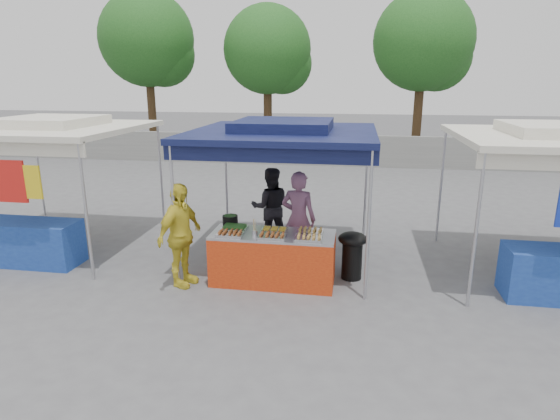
% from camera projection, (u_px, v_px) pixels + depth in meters
% --- Properties ---
extents(ground_plane, '(80.00, 80.00, 0.00)m').
position_uv_depth(ground_plane, '(274.00, 279.00, 7.88)').
color(ground_plane, '#555557').
extents(back_wall, '(40.00, 0.25, 1.20)m').
position_uv_depth(back_wall, '(323.00, 150.00, 18.18)').
color(back_wall, slate).
rests_on(back_wall, ground_plane).
extents(main_canopy, '(3.20, 3.20, 2.57)m').
position_uv_depth(main_canopy, '(283.00, 132.00, 8.17)').
color(main_canopy, '#B1B1B8').
rests_on(main_canopy, ground_plane).
extents(neighbor_stall_left, '(3.20, 3.20, 2.57)m').
position_uv_depth(neighbor_stall_left, '(42.00, 171.00, 8.70)').
color(neighbor_stall_left, '#B1B1B8').
rests_on(neighbor_stall_left, ground_plane).
extents(tree_0, '(4.06, 4.06, 6.97)m').
position_uv_depth(tree_0, '(151.00, 43.00, 20.29)').
color(tree_0, '#3D2A17').
rests_on(tree_0, ground_plane).
extents(tree_1, '(3.69, 3.66, 6.29)m').
position_uv_depth(tree_1, '(271.00, 54.00, 19.61)').
color(tree_1, '#3D2A17').
rests_on(tree_1, ground_plane).
extents(tree_2, '(3.86, 3.86, 6.64)m').
position_uv_depth(tree_2, '(427.00, 45.00, 18.23)').
color(tree_2, '#3D2A17').
rests_on(tree_2, ground_plane).
extents(vendor_table, '(2.00, 0.80, 0.85)m').
position_uv_depth(vendor_table, '(273.00, 258.00, 7.67)').
color(vendor_table, '#B73110').
rests_on(vendor_table, ground_plane).
extents(food_tray_fl, '(0.42, 0.30, 0.07)m').
position_uv_depth(food_tray_fl, '(230.00, 234.00, 7.43)').
color(food_tray_fl, '#BDBDC1').
rests_on(food_tray_fl, vendor_table).
extents(food_tray_fm, '(0.42, 0.30, 0.07)m').
position_uv_depth(food_tray_fm, '(272.00, 236.00, 7.32)').
color(food_tray_fm, '#BDBDC1').
rests_on(food_tray_fm, vendor_table).
extents(food_tray_fr, '(0.42, 0.30, 0.07)m').
position_uv_depth(food_tray_fr, '(309.00, 238.00, 7.23)').
color(food_tray_fr, '#BDBDC1').
rests_on(food_tray_fr, vendor_table).
extents(food_tray_bl, '(0.42, 0.30, 0.07)m').
position_uv_depth(food_tray_bl, '(235.00, 228.00, 7.74)').
color(food_tray_bl, '#BDBDC1').
rests_on(food_tray_bl, vendor_table).
extents(food_tray_bm, '(0.42, 0.30, 0.07)m').
position_uv_depth(food_tray_bm, '(275.00, 230.00, 7.63)').
color(food_tray_bm, '#BDBDC1').
rests_on(food_tray_bm, vendor_table).
extents(food_tray_br, '(0.42, 0.30, 0.07)m').
position_uv_depth(food_tray_br, '(310.00, 232.00, 7.54)').
color(food_tray_br, '#BDBDC1').
rests_on(food_tray_br, vendor_table).
extents(cooking_pot, '(0.26, 0.26, 0.15)m').
position_uv_depth(cooking_pot, '(230.00, 220.00, 8.02)').
color(cooking_pot, black).
rests_on(cooking_pot, vendor_table).
extents(skewer_cup, '(0.09, 0.09, 0.11)m').
position_uv_depth(skewer_cup, '(255.00, 234.00, 7.37)').
color(skewer_cup, '#B1B1B8').
rests_on(skewer_cup, vendor_table).
extents(wok_burner, '(0.49, 0.49, 0.82)m').
position_uv_depth(wok_burner, '(352.00, 251.00, 7.81)').
color(wok_burner, black).
rests_on(wok_burner, ground_plane).
extents(crate_left, '(0.48, 0.34, 0.29)m').
position_uv_depth(crate_left, '(250.00, 258.00, 8.41)').
color(crate_left, '#122B99').
rests_on(crate_left, ground_plane).
extents(crate_right, '(0.46, 0.32, 0.27)m').
position_uv_depth(crate_right, '(295.00, 261.00, 8.29)').
color(crate_right, '#122B99').
rests_on(crate_right, ground_plane).
extents(crate_stacked, '(0.43, 0.30, 0.26)m').
position_uv_depth(crate_stacked, '(295.00, 247.00, 8.22)').
color(crate_stacked, '#122B99').
rests_on(crate_stacked, crate_right).
extents(vendor_woman, '(0.70, 0.54, 1.73)m').
position_uv_depth(vendor_woman, '(298.00, 219.00, 8.29)').
color(vendor_woman, '#815274').
rests_on(vendor_woman, ground_plane).
extents(helper_man, '(0.89, 0.77, 1.60)m').
position_uv_depth(helper_man, '(270.00, 207.00, 9.31)').
color(helper_man, black).
rests_on(helper_man, ground_plane).
extents(customer_person, '(0.70, 1.08, 1.70)m').
position_uv_depth(customer_person, '(180.00, 235.00, 7.46)').
color(customer_person, gold).
rests_on(customer_person, ground_plane).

